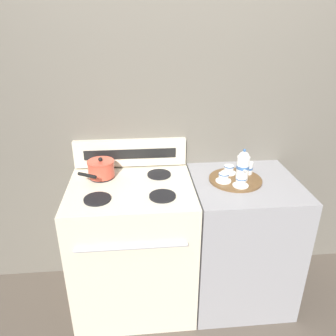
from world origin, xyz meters
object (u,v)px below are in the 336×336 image
object	(u,v)px
teacup_right	(224,177)
saucepan	(101,169)
stove	(134,246)
teacup_left	(229,169)
teapot	(243,165)
teacup_front	(241,182)
serving_tray	(235,180)
creamer_jug	(247,168)

from	to	relation	value
teacup_right	saucepan	bearing A→B (deg)	169.05
stove	saucepan	size ratio (longest dim) A/B	3.61
saucepan	teacup_right	size ratio (longest dim) A/B	2.62
saucepan	teacup_left	size ratio (longest dim) A/B	2.62
teapot	teacup_right	bearing A→B (deg)	-171.05
stove	teapot	world-z (taller)	teapot
teacup_left	teacup_right	size ratio (longest dim) A/B	1.00
teacup_right	teacup_front	bearing A→B (deg)	-38.54
serving_tray	teacup_left	size ratio (longest dim) A/B	3.46
teacup_front	teacup_right	bearing A→B (deg)	141.46
saucepan	creamer_jug	xyz separation A→B (m)	(0.98, -0.05, -0.01)
stove	teapot	bearing A→B (deg)	1.14
teacup_left	teacup_front	bearing A→B (deg)	-82.04
saucepan	serving_tray	distance (m)	0.89
saucepan	teapot	world-z (taller)	teapot
serving_tray	stove	bearing A→B (deg)	-178.03
teacup_front	serving_tray	bearing A→B (deg)	91.93
teacup_right	teacup_left	bearing A→B (deg)	60.58
teapot	creamer_jug	world-z (taller)	teapot
teapot	creamer_jug	bearing A→B (deg)	53.40
teapot	teacup_left	xyz separation A→B (m)	(-0.06, 0.10, -0.07)
teapot	teacup_front	distance (m)	0.12
saucepan	stove	bearing A→B (deg)	-37.30
serving_tray	teacup_front	bearing A→B (deg)	-88.07
saucepan	teacup_front	size ratio (longest dim) A/B	2.62
stove	serving_tray	world-z (taller)	serving_tray
stove	teacup_front	bearing A→B (deg)	-6.52
saucepan	teacup_right	distance (m)	0.81
teacup_right	teacup_front	world-z (taller)	same
teapot	teacup_front	world-z (taller)	teapot
teacup_right	creamer_jug	bearing A→B (deg)	28.53
saucepan	creamer_jug	bearing A→B (deg)	-2.93
teacup_left	stove	bearing A→B (deg)	-170.57
teapot	teacup_right	xyz separation A→B (m)	(-0.13, -0.02, -0.07)
teapot	teacup_front	bearing A→B (deg)	-111.07
serving_tray	teacup_right	distance (m)	0.10
stove	teacup_front	distance (m)	0.86
stove	creamer_jug	distance (m)	0.95
saucepan	serving_tray	world-z (taller)	saucepan
teacup_front	stove	bearing A→B (deg)	173.48
serving_tray	creamer_jug	world-z (taller)	creamer_jug
stove	creamer_jug	size ratio (longest dim) A/B	11.75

